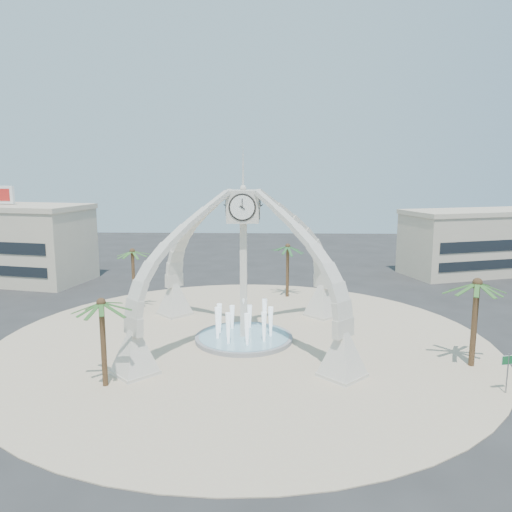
{
  "coord_description": "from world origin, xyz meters",
  "views": [
    {
      "loc": [
        2.3,
        -39.13,
        13.91
      ],
      "look_at": [
        0.94,
        2.0,
        6.73
      ],
      "focal_mm": 35.0,
      "sensor_mm": 36.0,
      "label": 1
    }
  ],
  "objects_px": {
    "palm_north": "(288,247)",
    "palm_east": "(477,284)",
    "street_sign": "(508,365)",
    "palm_south": "(101,304)",
    "palm_west": "(132,252)",
    "fountain": "(244,337)",
    "clock_tower": "(244,263)"
  },
  "relations": [
    {
      "from": "palm_west",
      "to": "palm_north",
      "type": "height_order",
      "value": "palm_west"
    },
    {
      "from": "street_sign",
      "to": "palm_north",
      "type": "bearing_deg",
      "value": 104.9
    },
    {
      "from": "palm_east",
      "to": "palm_south",
      "type": "height_order",
      "value": "palm_east"
    },
    {
      "from": "palm_north",
      "to": "street_sign",
      "type": "bearing_deg",
      "value": -61.21
    },
    {
      "from": "palm_east",
      "to": "palm_south",
      "type": "xyz_separation_m",
      "value": [
        -25.07,
        -4.19,
        -0.51
      ]
    },
    {
      "from": "palm_east",
      "to": "street_sign",
      "type": "height_order",
      "value": "palm_east"
    },
    {
      "from": "palm_west",
      "to": "palm_east",
      "type": "bearing_deg",
      "value": -25.61
    },
    {
      "from": "palm_east",
      "to": "street_sign",
      "type": "bearing_deg",
      "value": -84.73
    },
    {
      "from": "palm_east",
      "to": "street_sign",
      "type": "distance_m",
      "value": 6.09
    },
    {
      "from": "fountain",
      "to": "palm_west",
      "type": "height_order",
      "value": "palm_west"
    },
    {
      "from": "palm_north",
      "to": "fountain",
      "type": "bearing_deg",
      "value": -105.44
    },
    {
      "from": "clock_tower",
      "to": "palm_south",
      "type": "relative_size",
      "value": 2.84
    },
    {
      "from": "fountain",
      "to": "palm_south",
      "type": "height_order",
      "value": "palm_south"
    },
    {
      "from": "palm_east",
      "to": "palm_north",
      "type": "relative_size",
      "value": 1.09
    },
    {
      "from": "palm_west",
      "to": "palm_north",
      "type": "distance_m",
      "value": 16.45
    },
    {
      "from": "palm_west",
      "to": "clock_tower",
      "type": "bearing_deg",
      "value": -37.0
    },
    {
      "from": "palm_west",
      "to": "street_sign",
      "type": "height_order",
      "value": "palm_west"
    },
    {
      "from": "palm_west",
      "to": "palm_north",
      "type": "relative_size",
      "value": 1.05
    },
    {
      "from": "palm_north",
      "to": "street_sign",
      "type": "distance_m",
      "value": 27.29
    },
    {
      "from": "clock_tower",
      "to": "fountain",
      "type": "bearing_deg",
      "value": 90.0
    },
    {
      "from": "clock_tower",
      "to": "palm_east",
      "type": "xyz_separation_m",
      "value": [
        16.59,
        -4.82,
        -0.46
      ]
    },
    {
      "from": "clock_tower",
      "to": "street_sign",
      "type": "relative_size",
      "value": 6.74
    },
    {
      "from": "palm_north",
      "to": "palm_east",
      "type": "bearing_deg",
      "value": -56.75
    },
    {
      "from": "palm_east",
      "to": "palm_north",
      "type": "height_order",
      "value": "palm_east"
    },
    {
      "from": "palm_east",
      "to": "fountain",
      "type": "bearing_deg",
      "value": 163.79
    },
    {
      "from": "palm_south",
      "to": "palm_east",
      "type": "bearing_deg",
      "value": 9.49
    },
    {
      "from": "palm_west",
      "to": "fountain",
      "type": "bearing_deg",
      "value": -37.0
    },
    {
      "from": "street_sign",
      "to": "palm_east",
      "type": "bearing_deg",
      "value": 81.38
    },
    {
      "from": "clock_tower",
      "to": "palm_north",
      "type": "distance_m",
      "value": 14.98
    },
    {
      "from": "fountain",
      "to": "palm_east",
      "type": "xyz_separation_m",
      "value": [
        16.59,
        -4.82,
        5.74
      ]
    },
    {
      "from": "palm_west",
      "to": "palm_south",
      "type": "distance_m",
      "value": 17.86
    },
    {
      "from": "palm_east",
      "to": "palm_west",
      "type": "xyz_separation_m",
      "value": [
        -28.0,
        13.42,
        -0.15
      ]
    }
  ]
}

